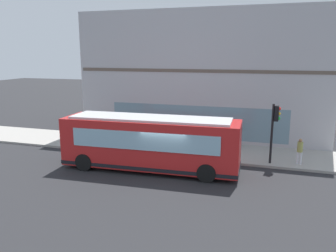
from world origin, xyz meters
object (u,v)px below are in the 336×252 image
Objects in this scene: fire_hydrant at (168,144)px; newspaper_vending_box at (130,139)px; pedestrian_near_building_entrance at (116,129)px; pedestrian_near_hydrant at (300,150)px; traffic_light_near_corner at (275,122)px; city_bus_nearside at (150,143)px; pedestrian_walking_along_curb at (232,135)px.

fire_hydrant is 0.82× the size of newspaper_vending_box.
pedestrian_near_hydrant is at bearing -96.14° from pedestrian_near_building_entrance.
fire_hydrant is 0.48× the size of pedestrian_near_hydrant.
pedestrian_near_hydrant is at bearing -78.88° from traffic_light_near_corner.
traffic_light_near_corner is at bearing -98.63° from fire_hydrant.
fire_hydrant is at bearing 81.37° from traffic_light_near_corner.
city_bus_nearside is 8.78m from pedestrian_near_hydrant.
traffic_light_near_corner is 4.12m from pedestrian_walking_along_curb.
pedestrian_walking_along_curb reaches higher than fire_hydrant.
pedestrian_near_building_entrance is at bearing 81.75° from fire_hydrant.
pedestrian_walking_along_curb is (2.39, 4.21, 0.03)m from pedestrian_near_hydrant.
traffic_light_near_corner reaches higher than city_bus_nearside.
pedestrian_near_building_entrance is (0.60, 4.12, 0.66)m from fire_hydrant.
fire_hydrant is (1.04, 6.84, -2.12)m from traffic_light_near_corner.
traffic_light_near_corner reaches higher than pedestrian_near_hydrant.
pedestrian_near_hydrant is 11.31m from newspaper_vending_box.
newspaper_vending_box is at bearing 85.54° from fire_hydrant.
pedestrian_walking_along_curb is 0.90× the size of pedestrian_near_building_entrance.
pedestrian_walking_along_curb reaches higher than newspaper_vending_box.
pedestrian_near_hydrant is 0.97× the size of pedestrian_walking_along_curb.
traffic_light_near_corner is 3.95× the size of newspaper_vending_box.
pedestrian_near_building_entrance reaches higher than fire_hydrant.
pedestrian_near_hydrant reaches higher than fire_hydrant.
city_bus_nearside is 6.55× the size of pedestrian_near_hydrant.
city_bus_nearside reaches higher than pedestrian_near_hydrant.
city_bus_nearside is 7.33m from traffic_light_near_corner.
fire_hydrant is 4.48m from pedestrian_walking_along_curb.
newspaper_vending_box is (0.23, 2.92, 0.09)m from fire_hydrant.
city_bus_nearside is 11.26× the size of newspaper_vending_box.
newspaper_vending_box reaches higher than fire_hydrant.
pedestrian_near_building_entrance is (-1.05, 8.25, 0.11)m from pedestrian_walking_along_curb.
pedestrian_walking_along_curb reaches higher than pedestrian_near_hydrant.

